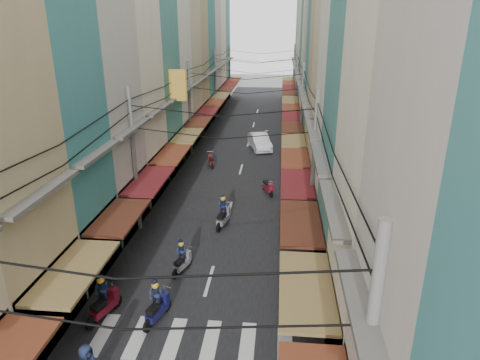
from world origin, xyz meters
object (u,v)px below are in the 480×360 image
Objects in this scene: market_umbrella at (360,252)px; traffic_sign at (325,222)px; white_car at (260,149)px; bicycle at (349,237)px.

traffic_sign reaches higher than market_umbrella.
white_car is 18.07m from bicycle.
bicycle is 4.08m from traffic_sign.
traffic_sign reaches higher than white_car.
traffic_sign is at bearing 148.57° from bicycle.
white_car is 2.17× the size of market_umbrella.
market_umbrella is at bearing -91.65° from white_car.
traffic_sign is (4.17, -19.99, 2.28)m from white_car.
market_umbrella is at bearing 174.33° from bicycle.
market_umbrella is 2.74m from traffic_sign.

